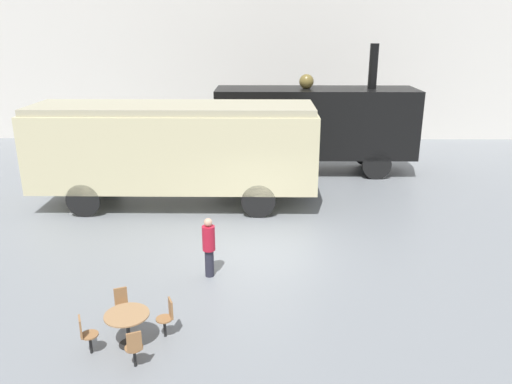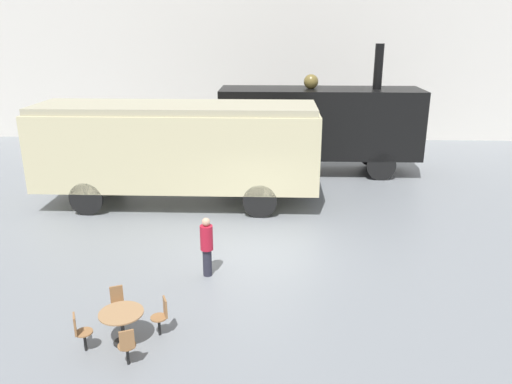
{
  "view_description": "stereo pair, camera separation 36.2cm",
  "coord_description": "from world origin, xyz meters",
  "px_view_note": "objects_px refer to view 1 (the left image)",
  "views": [
    {
      "loc": [
        0.11,
        -13.4,
        6.42
      ],
      "look_at": [
        -0.07,
        1.0,
        1.6
      ],
      "focal_mm": 35.0,
      "sensor_mm": 36.0,
      "label": 1
    },
    {
      "loc": [
        0.48,
        -13.39,
        6.42
      ],
      "look_at": [
        -0.07,
        1.0,
        1.6
      ],
      "focal_mm": 35.0,
      "sensor_mm": 36.0,
      "label": 2
    }
  ],
  "objects_px": {
    "passenger_coach_vintage": "(175,146)",
    "cafe_table_near": "(127,320)",
    "cafe_chair_0": "(85,332)",
    "steam_locomotive": "(315,122)",
    "visitor_person": "(209,245)"
  },
  "relations": [
    {
      "from": "passenger_coach_vintage",
      "to": "cafe_chair_0",
      "type": "xyz_separation_m",
      "value": [
        -0.38,
        -9.09,
        -1.74
      ]
    },
    {
      "from": "cafe_chair_0",
      "to": "visitor_person",
      "type": "distance_m",
      "value": 4.06
    },
    {
      "from": "cafe_table_near",
      "to": "cafe_chair_0",
      "type": "relative_size",
      "value": 1.08
    },
    {
      "from": "cafe_table_near",
      "to": "cafe_chair_0",
      "type": "bearing_deg",
      "value": -156.97
    },
    {
      "from": "passenger_coach_vintage",
      "to": "cafe_chair_0",
      "type": "distance_m",
      "value": 9.27
    },
    {
      "from": "cafe_table_near",
      "to": "visitor_person",
      "type": "bearing_deg",
      "value": 65.59
    },
    {
      "from": "cafe_chair_0",
      "to": "passenger_coach_vintage",
      "type": "bearing_deg",
      "value": 64.6
    },
    {
      "from": "passenger_coach_vintage",
      "to": "steam_locomotive",
      "type": "bearing_deg",
      "value": 38.68
    },
    {
      "from": "cafe_table_near",
      "to": "cafe_chair_0",
      "type": "xyz_separation_m",
      "value": [
        -0.77,
        -0.33,
        -0.09
      ]
    },
    {
      "from": "steam_locomotive",
      "to": "passenger_coach_vintage",
      "type": "relative_size",
      "value": 0.86
    },
    {
      "from": "passenger_coach_vintage",
      "to": "cafe_table_near",
      "type": "bearing_deg",
      "value": -87.4
    },
    {
      "from": "cafe_chair_0",
      "to": "steam_locomotive",
      "type": "bearing_deg",
      "value": 43.29
    },
    {
      "from": "steam_locomotive",
      "to": "cafe_table_near",
      "type": "height_order",
      "value": "steam_locomotive"
    },
    {
      "from": "steam_locomotive",
      "to": "passenger_coach_vintage",
      "type": "distance_m",
      "value": 7.13
    },
    {
      "from": "passenger_coach_vintage",
      "to": "cafe_chair_0",
      "type": "relative_size",
      "value": 11.76
    }
  ]
}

